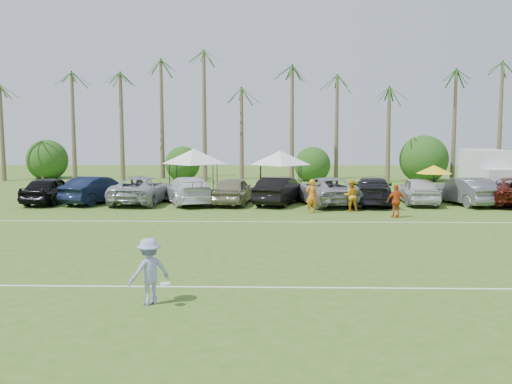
{
  "coord_description": "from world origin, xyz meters",
  "views": [
    {
      "loc": [
        2.16,
        -14.33,
        4.62
      ],
      "look_at": [
        1.48,
        13.18,
        1.6
      ],
      "focal_mm": 40.0,
      "sensor_mm": 36.0,
      "label": 1
    }
  ],
  "objects": [
    {
      "name": "sideline_player_c",
      "position": [
        8.81,
        15.56,
        0.88
      ],
      "size": [
        1.08,
        0.57,
        1.75
      ],
      "primitive_type": "imported",
      "rotation": [
        0.0,
        0.0,
        3.28
      ],
      "color": "#D64D17",
      "rests_on": "ground"
    },
    {
      "name": "palm_tree_0",
      "position": [
        -22.0,
        38.0,
        7.48
      ],
      "size": [
        2.4,
        2.4,
        8.9
      ],
      "color": "brown",
      "rests_on": "ground"
    },
    {
      "name": "parked_car_2",
      "position": [
        -5.85,
        21.1,
        0.86
      ],
      "size": [
        3.44,
        6.41,
        1.71
      ],
      "primitive_type": "imported",
      "rotation": [
        0.0,
        0.0,
        3.04
      ],
      "color": "#989AA2",
      "rests_on": "ground"
    },
    {
      "name": "parked_car_9",
      "position": [
        14.25,
        20.94,
        0.86
      ],
      "size": [
        2.94,
        5.47,
        1.71
      ],
      "primitive_type": "imported",
      "rotation": [
        0.0,
        0.0,
        3.37
      ],
      "color": "slate",
      "rests_on": "ground"
    },
    {
      "name": "field_lines",
      "position": [
        0.0,
        8.0,
        0.01
      ],
      "size": [
        80.0,
        12.1,
        0.01
      ],
      "color": "white",
      "rests_on": "ground"
    },
    {
      "name": "bush_tree_1",
      "position": [
        -6.0,
        39.0,
        1.8
      ],
      "size": [
        4.0,
        4.0,
        4.0
      ],
      "color": "brown",
      "rests_on": "ground"
    },
    {
      "name": "ground",
      "position": [
        0.0,
        0.0,
        0.0
      ],
      "size": [
        120.0,
        120.0,
        0.0
      ],
      "primitive_type": "plane",
      "color": "#3F611D",
      "rests_on": "ground"
    },
    {
      "name": "bush_tree_3",
      "position": [
        16.0,
        39.0,
        1.8
      ],
      "size": [
        4.0,
        4.0,
        4.0
      ],
      "color": "brown",
      "rests_on": "ground"
    },
    {
      "name": "palm_tree_6",
      "position": [
        4.0,
        38.0,
        9.21
      ],
      "size": [
        2.4,
        2.4,
        10.9
      ],
      "color": "brown",
      "rests_on": "ground"
    },
    {
      "name": "bush_tree_2",
      "position": [
        6.0,
        39.0,
        1.8
      ],
      "size": [
        4.0,
        4.0,
        4.0
      ],
      "color": "brown",
      "rests_on": "ground"
    },
    {
      "name": "market_umbrella",
      "position": [
        12.14,
        20.49,
        2.21
      ],
      "size": [
        2.22,
        2.22,
        2.47
      ],
      "color": "black",
      "rests_on": "ground"
    },
    {
      "name": "canopy_tent_left",
      "position": [
        -3.33,
        26.7,
        3.24
      ],
      "size": [
        4.67,
        4.67,
        3.79
      ],
      "color": "black",
      "rests_on": "ground"
    },
    {
      "name": "palm_tree_7",
      "position": [
        8.0,
        38.0,
        10.06
      ],
      "size": [
        2.4,
        2.4,
        11.9
      ],
      "color": "brown",
      "rests_on": "ground"
    },
    {
      "name": "parked_car_1",
      "position": [
        -8.72,
        21.02,
        0.86
      ],
      "size": [
        3.6,
        5.5,
        1.71
      ],
      "primitive_type": "imported",
      "rotation": [
        0.0,
        0.0,
        2.76
      ],
      "color": "black",
      "rests_on": "ground"
    },
    {
      "name": "box_truck",
      "position": [
        17.55,
        25.99,
        1.71
      ],
      "size": [
        2.54,
        6.26,
        3.2
      ],
      "rotation": [
        0.0,
        0.0,
        -0.03
      ],
      "color": "silver",
      "rests_on": "ground"
    },
    {
      "name": "parked_car_6",
      "position": [
        5.64,
        20.77,
        0.86
      ],
      "size": [
        4.12,
        6.63,
        1.71
      ],
      "primitive_type": "imported",
      "rotation": [
        0.0,
        0.0,
        3.36
      ],
      "color": "gray",
      "rests_on": "ground"
    },
    {
      "name": "palm_tree_10",
      "position": [
        23.0,
        38.0,
        9.21
      ],
      "size": [
        2.4,
        2.4,
        10.9
      ],
      "color": "brown",
      "rests_on": "ground"
    },
    {
      "name": "palm_tree_8",
      "position": [
        13.0,
        38.0,
        7.48
      ],
      "size": [
        2.4,
        2.4,
        8.9
      ],
      "color": "brown",
      "rests_on": "ground"
    },
    {
      "name": "palm_tree_4",
      "position": [
        -4.0,
        38.0,
        7.48
      ],
      "size": [
        2.4,
        2.4,
        8.9
      ],
      "color": "brown",
      "rests_on": "ground"
    },
    {
      "name": "palm_tree_2",
      "position": [
        -12.0,
        38.0,
        9.21
      ],
      "size": [
        2.4,
        2.4,
        10.9
      ],
      "color": "brown",
      "rests_on": "ground"
    },
    {
      "name": "bush_tree_0",
      "position": [
        -19.0,
        39.0,
        1.8
      ],
      "size": [
        4.0,
        4.0,
        4.0
      ],
      "color": "brown",
      "rests_on": "ground"
    },
    {
      "name": "frisbee_player",
      "position": [
        -1.03,
        0.36,
        0.89
      ],
      "size": [
        1.31,
        1.21,
        1.77
      ],
      "rotation": [
        0.0,
        0.0,
        3.78
      ],
      "color": "#9298D0",
      "rests_on": "ground"
    },
    {
      "name": "parked_car_4",
      "position": [
        -0.11,
        20.79,
        0.86
      ],
      "size": [
        2.72,
        5.26,
        1.71
      ],
      "primitive_type": "imported",
      "rotation": [
        0.0,
        0.0,
        3.0
      ],
      "color": "gray",
      "rests_on": "ground"
    },
    {
      "name": "sideline_player_b",
      "position": [
        6.76,
        17.88,
        0.9
      ],
      "size": [
        0.9,
        0.72,
        1.79
      ],
      "primitive_type": "imported",
      "rotation": [
        0.0,
        0.0,
        3.19
      ],
      "color": "orange",
      "rests_on": "ground"
    },
    {
      "name": "parked_car_5",
      "position": [
        2.76,
        20.8,
        0.86
      ],
      "size": [
        3.41,
        5.5,
        1.71
      ],
      "primitive_type": "imported",
      "rotation": [
        0.0,
        0.0,
        2.81
      ],
      "color": "black",
      "rests_on": "ground"
    },
    {
      "name": "palm_tree_3",
      "position": [
        -8.0,
        38.0,
        10.06
      ],
      "size": [
        2.4,
        2.4,
        11.9
      ],
      "color": "brown",
      "rests_on": "ground"
    },
    {
      "name": "palm_tree_5",
      "position": [
        0.0,
        38.0,
        8.35
      ],
      "size": [
        2.4,
        2.4,
        9.9
      ],
      "color": "brown",
      "rests_on": "ground"
    },
    {
      "name": "parked_car_8",
      "position": [
        11.38,
        21.1,
        0.86
      ],
      "size": [
        2.26,
        5.12,
        1.71
      ],
      "primitive_type": "imported",
      "rotation": [
        0.0,
        0.0,
        3.09
      ],
      "color": "silver",
      "rests_on": "ground"
    },
    {
      "name": "canopy_tent_right",
      "position": [
        2.92,
        27.41,
        3.08
      ],
      "size": [
        4.44,
        4.44,
        3.6
      ],
      "color": "black",
      "rests_on": "ground"
    },
    {
      "name": "parked_car_3",
      "position": [
        -2.98,
        20.91,
        0.86
      ],
      "size": [
        4.3,
        6.36,
        1.71
      ],
      "primitive_type": "imported",
      "rotation": [
        0.0,
        0.0,
        3.5
      ],
      "color": "silver",
      "rests_on": "ground"
    },
    {
      "name": "palm_tree_1",
      "position": [
        -17.0,
        38.0,
        8.35
      ],
      "size": [
        2.4,
        2.4,
        9.9
      ],
      "color": "brown",
      "rests_on": "ground"
    },
    {
      "name": "palm_tree_9",
      "position": [
        18.0,
        38.0,
        8.35
      ],
      "size": [
        2.4,
        2.4,
        9.9
      ],
      "color": "brown",
      "rests_on": "ground"
    },
    {
      "name": "parked_car_0",
      "position": [
        -11.59,
        20.82,
        0.86
      ],
      "size": [
        2.52,
        5.2,
        1.71
      ],
      "primitive_type": "imported",
      "rotation": [
        0.0,
        0.0,
        3.04
      ],
      "color": "black",
      "rests_on": "ground"
    },
    {
      "name": "sideline_player_a",
      "position": [
        4.48,
        17.24,
        0.94
      ],
      "size": [
        0.8,
        0.65,
        1.88
      ],
      "primitive_type": "imported",
      "rotation": [
        0.0,
        0.0,
        3.48
      ],
      "color": "orange",
      "rests_on": "ground"
    },
    {
      "name": "parked_car_7",
      "position": [
        8.51,
        20.83,
        0.86
      ],
      "size": [
        3.28,
        6.2,
        1.71
      ],
      "primitive_type": "imported",
      "rotation": [
        0.0,
        0.0,
        2.99
      ],
      "color": "black",
      "rests_on": "ground"
    }
  ]
}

